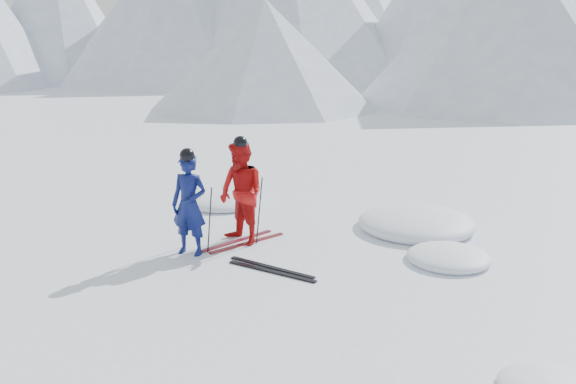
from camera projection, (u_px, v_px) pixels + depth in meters
The scene contains 12 objects.
ground at pixel (356, 277), 10.01m from camera, with size 160.00×160.00×0.00m, color white.
skier_blue at pixel (189, 205), 10.83m from camera, with size 0.67×0.44×1.84m, color #0D1651.
skier_red at pixel (241, 193), 11.38m from camera, with size 0.95×0.74×1.95m, color #B80F0E.
pole_blue_left at pixel (183, 217), 11.18m from camera, with size 0.02×0.02×1.22m, color black.
pole_blue_right at pixel (210, 220), 10.98m from camera, with size 0.02×0.02×1.22m, color black.
pole_red_left at pixel (237, 205), 11.82m from camera, with size 0.02×0.02×1.30m, color black.
pole_red_right at pixel (259, 210), 11.43m from camera, with size 0.02×0.02×1.30m, color black.
ski_worn_left at pixel (237, 241), 11.68m from camera, with size 0.09×1.70×0.03m, color black.
ski_worn_right at pixel (247, 243), 11.56m from camera, with size 0.09×1.70×0.03m, color black.
ski_loose_a at pixel (272, 267), 10.36m from camera, with size 0.09×1.70×0.03m, color black.
ski_loose_b at pixel (272, 271), 10.19m from camera, with size 0.09×1.70×0.03m, color black.
snow_lumps at pixel (380, 233), 12.19m from camera, with size 9.19×6.57×0.52m.
Camera 1 is at (4.00, -8.49, 3.91)m, focal length 38.00 mm.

